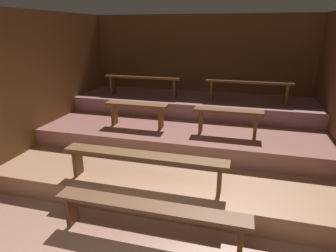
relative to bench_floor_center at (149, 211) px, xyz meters
The scene contains 12 objects.
ground 1.60m from the bench_floor_center, 94.28° to the left, with size 5.95×6.11×0.08m, color #A27564.
wall_back 4.34m from the bench_floor_center, 91.57° to the left, with size 5.95×0.06×2.68m, color brown.
wall_left 3.28m from the bench_floor_center, 150.41° to the left, with size 0.06×6.11×2.68m, color brown.
platform_lower 2.28m from the bench_floor_center, 92.93° to the left, with size 5.15×3.88×0.31m, color #AE7C5A.
platform_middle 2.84m from the bench_floor_center, 92.34° to the left, with size 5.15×2.73×0.31m, color #A46960.
platform_upper 3.52m from the bench_floor_center, 91.89° to the left, with size 5.15×1.40×0.31m, color #A06B6F.
bench_floor_center is the anchor object (origin of this frame).
bench_lower_center 0.80m from the bench_floor_center, 114.00° to the left, with size 2.31×0.25×0.45m.
bench_middle_left 2.41m from the bench_floor_center, 113.91° to the left, with size 1.17×0.25×0.45m.
bench_middle_right 2.33m from the bench_floor_center, 71.48° to the left, with size 1.17×0.25×0.45m.
bench_upper_left 3.69m from the bench_floor_center, 110.54° to the left, with size 1.72×0.25×0.45m.
bench_upper_right 3.62m from the bench_floor_center, 73.01° to the left, with size 1.72×0.25×0.45m.
Camera 1 is at (1.05, -1.54, 2.37)m, focal length 30.54 mm.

